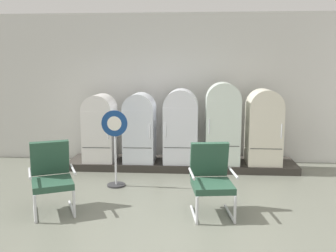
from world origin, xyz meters
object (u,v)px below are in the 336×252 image
refrigerator_3 (223,121)px  refrigerator_2 (181,124)px  refrigerator_1 (140,126)px  refrigerator_4 (264,125)px  armchair_right (211,177)px  sign_stand (115,150)px  refrigerator_0 (100,126)px  armchair_left (52,175)px

refrigerator_3 → refrigerator_2: bearing=176.8°
refrigerator_3 → refrigerator_1: bearing=178.9°
refrigerator_4 → armchair_right: bearing=-116.2°
armchair_right → refrigerator_1: bearing=120.8°
refrigerator_4 → armchair_right: (-1.13, -2.30, -0.40)m
refrigerator_1 → refrigerator_3: size_ratio=0.86×
refrigerator_2 → sign_stand: 1.66m
armchair_right → refrigerator_0: bearing=133.7°
refrigerator_2 → armchair_left: (-1.80, -2.36, -0.39)m
refrigerator_0 → refrigerator_1: bearing=-0.0°
refrigerator_2 → sign_stand: refrigerator_2 is taller
refrigerator_0 → armchair_right: size_ratio=1.36×
refrigerator_0 → sign_stand: bearing=-64.7°
refrigerator_4 → armchair_right: 2.60m
refrigerator_3 → sign_stand: (-1.93, -1.17, -0.36)m
refrigerator_1 → sign_stand: refrigerator_1 is taller
armchair_right → sign_stand: size_ratio=0.75×
sign_stand → refrigerator_4: bearing=23.9°
refrigerator_2 → armchair_left: size_ratio=1.47×
refrigerator_2 → armchair_right: (0.52, -2.30, -0.39)m
armchair_left → refrigerator_1: bearing=67.8°
refrigerator_4 → refrigerator_1: bearing=-179.6°
refrigerator_0 → armchair_right: refrigerator_0 is taller
refrigerator_2 → refrigerator_4: bearing=0.1°
refrigerator_3 → armchair_left: size_ratio=1.61×
refrigerator_3 → armchair_right: refrigerator_3 is taller
refrigerator_3 → armchair_left: (-2.63, -2.31, -0.47)m
refrigerator_1 → refrigerator_2: bearing=1.0°
refrigerator_0 → sign_stand: refrigerator_0 is taller
refrigerator_3 → armchair_left: bearing=-138.7°
refrigerator_2 → sign_stand: (-1.09, -1.21, -0.28)m
refrigerator_3 → refrigerator_4: bearing=3.5°
refrigerator_1 → armchair_left: refrigerator_1 is taller
armchair_left → sign_stand: size_ratio=0.75×
refrigerator_1 → sign_stand: bearing=-102.1°
armchair_right → refrigerator_2: bearing=102.8°
refrigerator_3 → armchair_right: bearing=-97.9°
refrigerator_2 → armchair_right: size_ratio=1.47×
refrigerator_3 → armchair_right: 2.32m
armchair_right → sign_stand: bearing=146.2°
refrigerator_3 → sign_stand: size_ratio=1.20×
refrigerator_3 → armchair_right: (-0.31, -2.25, -0.47)m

